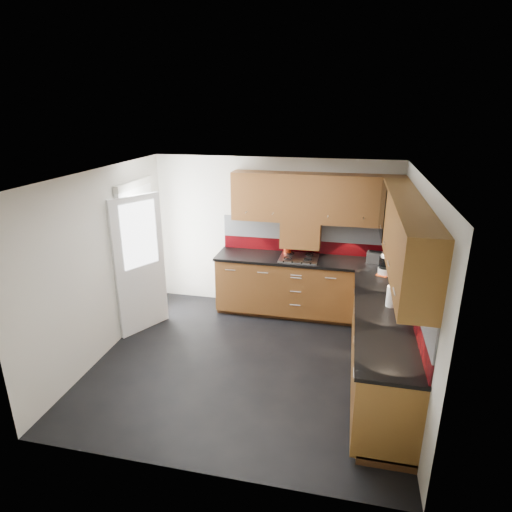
% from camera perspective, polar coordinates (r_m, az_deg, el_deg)
% --- Properties ---
extents(room, '(4.00, 3.80, 2.64)m').
position_cam_1_polar(room, '(5.00, -1.27, 0.49)').
color(room, black).
extents(base_cabinets, '(2.70, 3.20, 0.95)m').
position_cam_1_polar(base_cabinets, '(5.95, 10.61, -7.75)').
color(base_cabinets, brown).
rests_on(base_cabinets, room).
extents(countertop, '(2.72, 3.22, 0.04)m').
position_cam_1_polar(countertop, '(5.74, 10.76, -3.51)').
color(countertop, black).
rests_on(countertop, base_cabinets).
extents(backsplash, '(2.70, 3.20, 0.54)m').
position_cam_1_polar(backsplash, '(5.85, 13.20, -0.21)').
color(backsplash, maroon).
rests_on(backsplash, countertop).
extents(upper_cabinets, '(2.50, 3.20, 0.72)m').
position_cam_1_polar(upper_cabinets, '(5.53, 13.21, 5.48)').
color(upper_cabinets, brown).
rests_on(upper_cabinets, room).
extents(extractor_hood, '(0.60, 0.33, 0.40)m').
position_cam_1_polar(extractor_hood, '(6.53, 6.00, 2.92)').
color(extractor_hood, brown).
rests_on(extractor_hood, room).
extents(glass_cabinet, '(0.32, 0.80, 0.66)m').
position_cam_1_polar(glass_cabinet, '(5.83, 17.97, 6.02)').
color(glass_cabinet, black).
rests_on(glass_cabinet, room).
extents(back_door, '(0.42, 1.19, 2.04)m').
position_cam_1_polar(back_door, '(6.43, -15.21, -0.24)').
color(back_door, white).
rests_on(back_door, room).
extents(gas_hob, '(0.57, 0.50, 0.04)m').
position_cam_1_polar(gas_hob, '(6.47, 5.72, -0.24)').
color(gas_hob, silver).
rests_on(gas_hob, countertop).
extents(utensil_pot, '(0.11, 0.11, 0.41)m').
position_cam_1_polar(utensil_pot, '(6.64, 4.21, 1.03)').
color(utensil_pot, red).
rests_on(utensil_pot, countertop).
extents(toaster, '(0.25, 0.18, 0.17)m').
position_cam_1_polar(toaster, '(6.51, 15.58, -0.17)').
color(toaster, silver).
rests_on(toaster, countertop).
extents(food_processor, '(0.17, 0.17, 0.29)m').
position_cam_1_polar(food_processor, '(6.06, 16.81, -1.22)').
color(food_processor, white).
rests_on(food_processor, countertop).
extents(paper_towel, '(0.13, 0.13, 0.25)m').
position_cam_1_polar(paper_towel, '(5.14, 17.62, -5.14)').
color(paper_towel, white).
rests_on(paper_towel, countertop).
extents(orange_cloth, '(0.18, 0.17, 0.02)m').
position_cam_1_polar(orange_cloth, '(6.06, 16.49, -2.43)').
color(orange_cloth, '#F1541A').
rests_on(orange_cloth, countertop).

